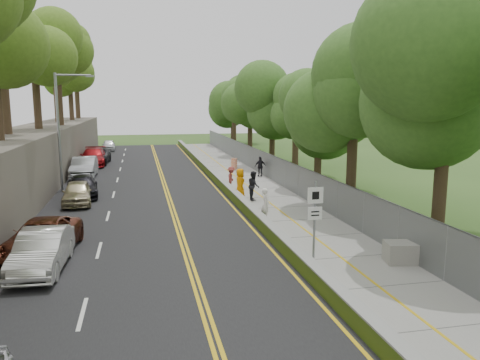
# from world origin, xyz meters

# --- Properties ---
(ground) EXTENTS (140.00, 140.00, 0.00)m
(ground) POSITION_xyz_m (0.00, 0.00, 0.00)
(ground) COLOR #33511E
(ground) RESTS_ON ground
(road) EXTENTS (11.20, 66.00, 0.04)m
(road) POSITION_xyz_m (-5.40, 15.00, 0.02)
(road) COLOR black
(road) RESTS_ON ground
(sidewalk) EXTENTS (4.20, 66.00, 0.05)m
(sidewalk) POSITION_xyz_m (2.55, 15.00, 0.03)
(sidewalk) COLOR gray
(sidewalk) RESTS_ON ground
(jersey_barrier) EXTENTS (0.42, 66.00, 0.60)m
(jersey_barrier) POSITION_xyz_m (0.25, 15.00, 0.30)
(jersey_barrier) COLOR #87CA18
(jersey_barrier) RESTS_ON ground
(rock_embankment) EXTENTS (5.00, 66.00, 4.00)m
(rock_embankment) POSITION_xyz_m (-13.50, 15.00, 2.00)
(rock_embankment) COLOR #595147
(rock_embankment) RESTS_ON ground
(chainlink_fence) EXTENTS (0.04, 66.00, 2.00)m
(chainlink_fence) POSITION_xyz_m (4.65, 15.00, 1.00)
(chainlink_fence) COLOR slate
(chainlink_fence) RESTS_ON ground
(trees_embankment) EXTENTS (6.40, 66.00, 13.00)m
(trees_embankment) POSITION_xyz_m (-13.00, 15.00, 10.50)
(trees_embankment) COLOR #567E22
(trees_embankment) RESTS_ON rock_embankment
(trees_fenceside) EXTENTS (7.00, 66.00, 14.00)m
(trees_fenceside) POSITION_xyz_m (7.00, 15.00, 7.00)
(trees_fenceside) COLOR #447329
(trees_fenceside) RESTS_ON ground
(streetlight) EXTENTS (2.52, 0.22, 8.00)m
(streetlight) POSITION_xyz_m (-10.46, 14.00, 4.64)
(streetlight) COLOR gray
(streetlight) RESTS_ON ground
(signpost) EXTENTS (0.62, 0.09, 3.10)m
(signpost) POSITION_xyz_m (1.05, -3.02, 1.96)
(signpost) COLOR gray
(signpost) RESTS_ON sidewalk
(construction_barrel) EXTENTS (0.58, 0.58, 0.95)m
(construction_barrel) POSITION_xyz_m (3.00, 22.15, 0.52)
(construction_barrel) COLOR #FF4100
(construction_barrel) RESTS_ON sidewalk
(concrete_block) EXTENTS (1.33, 1.09, 0.79)m
(concrete_block) POSITION_xyz_m (4.19, -4.00, 0.44)
(concrete_block) COLOR gray
(concrete_block) RESTS_ON sidewalk
(car_1) EXTENTS (1.72, 4.50, 1.46)m
(car_1) POSITION_xyz_m (-9.00, -1.97, 0.77)
(car_1) COLOR silver
(car_1) RESTS_ON road
(car_2) EXTENTS (2.76, 5.24, 1.41)m
(car_2) POSITION_xyz_m (-9.32, -0.20, 0.74)
(car_2) COLOR #5E2919
(car_2) RESTS_ON road
(car_3) EXTENTS (2.29, 4.72, 1.32)m
(car_3) POSITION_xyz_m (-9.10, 11.77, 0.70)
(car_3) COLOR black
(car_3) RESTS_ON road
(car_4) EXTENTS (1.85, 4.15, 1.39)m
(car_4) POSITION_xyz_m (-9.14, 9.46, 0.73)
(car_4) COLOR tan
(car_4) RESTS_ON road
(car_5) EXTENTS (1.79, 5.09, 1.68)m
(car_5) POSITION_xyz_m (-9.83, 19.66, 0.88)
(car_5) COLOR silver
(car_5) RESTS_ON road
(car_6) EXTENTS (2.85, 5.59, 1.51)m
(car_6) POSITION_xyz_m (-9.71, 28.02, 0.80)
(car_6) COLOR black
(car_6) RESTS_ON road
(car_7) EXTENTS (2.34, 5.72, 1.66)m
(car_7) POSITION_xyz_m (-9.77, 27.08, 0.87)
(car_7) COLOR maroon
(car_7) RESTS_ON road
(car_8) EXTENTS (1.64, 3.92, 1.33)m
(car_8) POSITION_xyz_m (-9.20, 41.27, 0.70)
(car_8) COLOR white
(car_8) RESTS_ON road
(painter_0) EXTENTS (0.66, 0.96, 1.88)m
(painter_0) POSITION_xyz_m (0.76, 9.16, 0.99)
(painter_0) COLOR orange
(painter_0) RESTS_ON sidewalk
(painter_1) EXTENTS (0.50, 0.69, 1.74)m
(painter_1) POSITION_xyz_m (0.75, 3.02, 0.92)
(painter_1) COLOR white
(painter_1) RESTS_ON sidewalk
(painter_2) EXTENTS (0.77, 0.95, 1.81)m
(painter_2) POSITION_xyz_m (1.45, 8.38, 0.95)
(painter_2) COLOR black
(painter_2) RESTS_ON sidewalk
(painter_3) EXTENTS (0.89, 1.18, 1.62)m
(painter_3) POSITION_xyz_m (0.75, 12.00, 0.86)
(painter_3) COLOR #923732
(painter_3) RESTS_ON sidewalk
(person_far) EXTENTS (0.98, 0.44, 1.64)m
(person_far) POSITION_xyz_m (4.20, 17.25, 0.87)
(person_far) COLOR black
(person_far) RESTS_ON sidewalk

